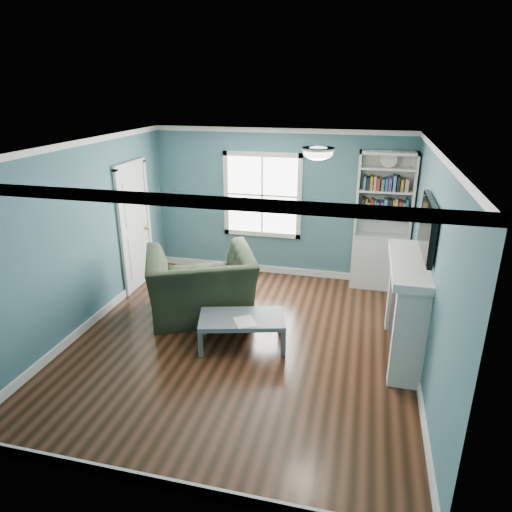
# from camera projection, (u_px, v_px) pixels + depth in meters

# --- Properties ---
(floor) EXTENTS (5.00, 5.00, 0.00)m
(floor) POSITION_uv_depth(u_px,v_px,m) (242.00, 341.00, 6.19)
(floor) COLOR black
(floor) RESTS_ON ground
(room_walls) EXTENTS (5.00, 5.00, 5.00)m
(room_walls) POSITION_uv_depth(u_px,v_px,m) (241.00, 230.00, 5.64)
(room_walls) COLOR #3E6A77
(room_walls) RESTS_ON ground
(trim) EXTENTS (4.50, 5.00, 2.60)m
(trim) POSITION_uv_depth(u_px,v_px,m) (241.00, 256.00, 5.76)
(trim) COLOR white
(trim) RESTS_ON ground
(window) EXTENTS (1.40, 0.06, 1.50)m
(window) POSITION_uv_depth(u_px,v_px,m) (262.00, 195.00, 8.01)
(window) COLOR white
(window) RESTS_ON room_walls
(bookshelf) EXTENTS (0.90, 0.35, 2.31)m
(bookshelf) POSITION_uv_depth(u_px,v_px,m) (381.00, 236.00, 7.57)
(bookshelf) COLOR silver
(bookshelf) RESTS_ON ground
(fireplace) EXTENTS (0.44, 1.58, 1.30)m
(fireplace) POSITION_uv_depth(u_px,v_px,m) (406.00, 310.00, 5.69)
(fireplace) COLOR black
(fireplace) RESTS_ON ground
(tv) EXTENTS (0.06, 1.10, 0.65)m
(tv) POSITION_uv_depth(u_px,v_px,m) (428.00, 227.00, 5.28)
(tv) COLOR black
(tv) RESTS_ON fireplace
(door) EXTENTS (0.12, 0.98, 2.17)m
(door) POSITION_uv_depth(u_px,v_px,m) (135.00, 226.00, 7.59)
(door) COLOR silver
(door) RESTS_ON ground
(ceiling_fixture) EXTENTS (0.38, 0.38, 0.15)m
(ceiling_fixture) POSITION_uv_depth(u_px,v_px,m) (318.00, 152.00, 5.19)
(ceiling_fixture) COLOR white
(ceiling_fixture) RESTS_ON room_walls
(light_switch) EXTENTS (0.08, 0.01, 0.12)m
(light_switch) POSITION_uv_depth(u_px,v_px,m) (199.00, 205.00, 8.36)
(light_switch) COLOR white
(light_switch) RESTS_ON room_walls
(recliner) EXTENTS (1.80, 1.54, 1.33)m
(recliner) POSITION_uv_depth(u_px,v_px,m) (201.00, 274.00, 6.69)
(recliner) COLOR #222D1C
(recliner) RESTS_ON ground
(coffee_table) EXTENTS (1.24, 0.88, 0.41)m
(coffee_table) POSITION_uv_depth(u_px,v_px,m) (242.00, 321.00, 6.01)
(coffee_table) COLOR #4C575C
(coffee_table) RESTS_ON ground
(paper_sheet) EXTENTS (0.37, 0.40, 0.00)m
(paper_sheet) POSITION_uv_depth(u_px,v_px,m) (245.00, 322.00, 5.87)
(paper_sheet) COLOR white
(paper_sheet) RESTS_ON coffee_table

